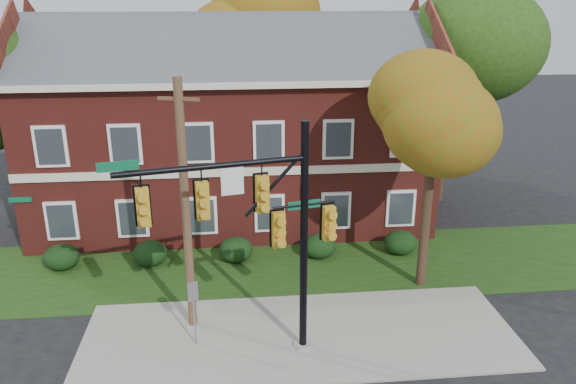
{
  "coord_description": "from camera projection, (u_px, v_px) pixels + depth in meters",
  "views": [
    {
      "loc": [
        -1.97,
        -14.51,
        10.53
      ],
      "look_at": [
        -0.2,
        3.0,
        4.3
      ],
      "focal_mm": 35.0,
      "sensor_mm": 36.0,
      "label": 1
    }
  ],
  "objects": [
    {
      "name": "tree_left_rear",
      "position": [
        4.0,
        89.0,
        24.14
      ],
      "size": [
        5.4,
        5.1,
        8.88
      ],
      "color": "black",
      "rests_on": "ground"
    },
    {
      "name": "apartment_building",
      "position": [
        232.0,
        117.0,
        26.67
      ],
      "size": [
        18.8,
        8.8,
        9.74
      ],
      "color": "maroon",
      "rests_on": "ground"
    },
    {
      "name": "tree_right_rear",
      "position": [
        461.0,
        46.0,
        27.5
      ],
      "size": [
        6.3,
        5.95,
        10.62
      ],
      "color": "black",
      "rests_on": "ground"
    },
    {
      "name": "ground",
      "position": [
        304.0,
        355.0,
        17.31
      ],
      "size": [
        120.0,
        120.0,
        0.0
      ],
      "primitive_type": "plane",
      "color": "black",
      "rests_on": "ground"
    },
    {
      "name": "hedge_right",
      "position": [
        319.0,
        246.0,
        23.56
      ],
      "size": [
        1.4,
        1.26,
        1.05
      ],
      "primitive_type": "ellipsoid",
      "color": "black",
      "rests_on": "ground"
    },
    {
      "name": "tree_far_rear",
      "position": [
        252.0,
        24.0,
        32.87
      ],
      "size": [
        6.84,
        6.46,
        11.52
      ],
      "color": "black",
      "rests_on": "ground"
    },
    {
      "name": "sidewalk",
      "position": [
        300.0,
        336.0,
        18.24
      ],
      "size": [
        14.0,
        5.0,
        0.08
      ],
      "primitive_type": "cube",
      "color": "gray",
      "rests_on": "ground"
    },
    {
      "name": "sign_post",
      "position": [
        194.0,
        303.0,
        17.28
      ],
      "size": [
        0.31,
        0.17,
        2.25
      ],
      "rotation": [
        0.0,
        0.0,
        0.43
      ],
      "color": "slate",
      "rests_on": "ground"
    },
    {
      "name": "hedge_left",
      "position": [
        150.0,
        253.0,
        22.9
      ],
      "size": [
        1.4,
        1.26,
        1.05
      ],
      "primitive_type": "ellipsoid",
      "color": "black",
      "rests_on": "ground"
    },
    {
      "name": "traffic_signal",
      "position": [
        261.0,
        221.0,
        15.77
      ],
      "size": [
        6.39,
        1.61,
        7.27
      ],
      "rotation": [
        0.0,
        0.0,
        0.22
      ],
      "color": "gray",
      "rests_on": "ground"
    },
    {
      "name": "hedge_far_right",
      "position": [
        401.0,
        243.0,
        23.89
      ],
      "size": [
        1.4,
        1.26,
        1.05
      ],
      "primitive_type": "ellipsoid",
      "color": "black",
      "rests_on": "ground"
    },
    {
      "name": "utility_pole",
      "position": [
        186.0,
        209.0,
        17.45
      ],
      "size": [
        1.26,
        0.48,
        8.29
      ],
      "rotation": [
        0.0,
        0.0,
        -0.31
      ],
      "color": "brown",
      "rests_on": "ground"
    },
    {
      "name": "tree_near_right",
      "position": [
        443.0,
        113.0,
        19.21
      ],
      "size": [
        4.5,
        4.25,
        8.58
      ],
      "color": "black",
      "rests_on": "ground"
    },
    {
      "name": "grass_strip",
      "position": [
        286.0,
        266.0,
        22.93
      ],
      "size": [
        30.0,
        6.0,
        0.04
      ],
      "primitive_type": "cube",
      "color": "#193811",
      "rests_on": "ground"
    },
    {
      "name": "hedge_center",
      "position": [
        236.0,
        250.0,
        23.23
      ],
      "size": [
        1.4,
        1.26,
        1.05
      ],
      "primitive_type": "ellipsoid",
      "color": "black",
      "rests_on": "ground"
    },
    {
      "name": "hedge_far_left",
      "position": [
        62.0,
        257.0,
        22.57
      ],
      "size": [
        1.4,
        1.26,
        1.05
      ],
      "primitive_type": "ellipsoid",
      "color": "black",
      "rests_on": "ground"
    }
  ]
}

